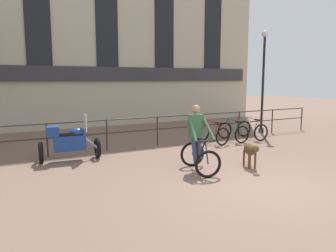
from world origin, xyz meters
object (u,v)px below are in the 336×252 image
object	(u,v)px
parked_motorcycle	(69,142)
parked_bicycle_mid_left	(233,132)
cyclist_with_bike	(198,142)
parked_bicycle_near_lamp	(212,134)
dog	(251,150)
parked_bicycle_mid_right	(252,130)
street_lamp	(263,76)

from	to	relation	value
parked_motorcycle	parked_bicycle_mid_left	xyz separation A→B (m)	(6.17, 0.16, -0.20)
cyclist_with_bike	parked_bicycle_near_lamp	size ratio (longest dim) A/B	1.43
dog	parked_bicycle_mid_right	size ratio (longest dim) A/B	0.80
parked_bicycle_mid_left	street_lamp	size ratio (longest dim) A/B	0.25
cyclist_with_bike	parked_bicycle_near_lamp	distance (m)	3.75
dog	parked_motorcycle	distance (m)	5.13
parked_motorcycle	parked_bicycle_mid_left	size ratio (longest dim) A/B	1.56
dog	street_lamp	xyz separation A→B (m)	(4.40, 4.15, 2.00)
cyclist_with_bike	parked_motorcycle	distance (m)	3.79
parked_bicycle_near_lamp	parked_bicycle_mid_left	bearing A→B (deg)	172.38
dog	parked_bicycle_mid_left	size ratio (longest dim) A/B	0.82
street_lamp	dog	bearing A→B (deg)	-136.70
parked_bicycle_mid_right	parked_motorcycle	bearing A→B (deg)	5.26
parked_bicycle_near_lamp	street_lamp	distance (m)	4.06
parked_motorcycle	street_lamp	size ratio (longest dim) A/B	0.40
parked_bicycle_mid_right	street_lamp	size ratio (longest dim) A/B	0.26
parked_bicycle_near_lamp	parked_bicycle_mid_right	xyz separation A→B (m)	(1.94, -0.00, 0.00)
parked_motorcycle	street_lamp	xyz separation A→B (m)	(8.54, 1.11, 1.92)
dog	street_lamp	bearing A→B (deg)	63.54
cyclist_with_bike	street_lamp	distance (m)	7.12
parked_motorcycle	cyclist_with_bike	bearing A→B (deg)	-129.25
parked_bicycle_near_lamp	parked_bicycle_mid_left	xyz separation A→B (m)	(0.97, -0.00, 0.00)
parked_bicycle_mid_left	parked_bicycle_mid_right	bearing A→B (deg)	-178.73
parked_motorcycle	parked_bicycle_mid_right	bearing A→B (deg)	-84.01
dog	parked_bicycle_mid_right	distance (m)	4.39
cyclist_with_bike	street_lamp	xyz separation A→B (m)	(5.82, 3.73, 1.71)
cyclist_with_bike	street_lamp	world-z (taller)	street_lamp
dog	parked_bicycle_mid_left	distance (m)	3.80
parked_bicycle_near_lamp	parked_bicycle_mid_left	world-z (taller)	same
parked_bicycle_mid_right	parked_bicycle_near_lamp	bearing A→B (deg)	4.01
parked_motorcycle	parked_bicycle_mid_left	distance (m)	6.18
parked_bicycle_mid_right	street_lamp	xyz separation A→B (m)	(1.40, 0.95, 2.12)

